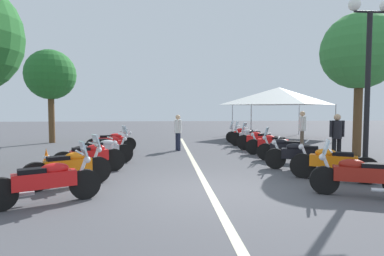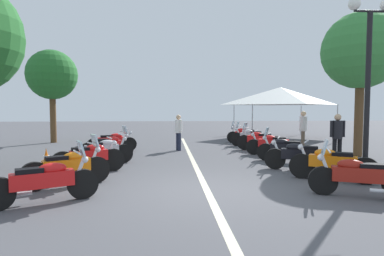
{
  "view_description": "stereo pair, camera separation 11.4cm",
  "coord_description": "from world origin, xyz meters",
  "px_view_note": "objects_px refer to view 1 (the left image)",
  "views": [
    {
      "loc": [
        -6.92,
        0.98,
        1.85
      ],
      "look_at": [
        4.55,
        0.0,
        1.14
      ],
      "focal_mm": 29.47,
      "sensor_mm": 36.0,
      "label": 1
    },
    {
      "loc": [
        -6.92,
        0.86,
        1.85
      ],
      "look_at": [
        4.55,
        0.0,
        1.14
      ],
      "focal_mm": 29.47,
      "sensor_mm": 36.0,
      "label": 2
    }
  ],
  "objects_px": {
    "motorcycle_right_row_1": "(332,163)",
    "motorcycle_right_row_2": "(301,155)",
    "motorcycle_left_row_3": "(103,151)",
    "motorcycle_right_row_3": "(285,149)",
    "motorcycle_left_row_1": "(70,167)",
    "motorcycle_right_row_7": "(243,135)",
    "motorcycle_right_row_4": "(272,144)",
    "motorcycle_right_row_5": "(259,140)",
    "motorcycle_right_row_6": "(250,137)",
    "traffic_cone_1": "(365,164)",
    "motorcycle_right_row_0": "(359,175)",
    "motorcycle_left_row_0": "(47,181)",
    "bystander_2": "(302,127)",
    "roadside_tree_1": "(50,75)",
    "roadside_tree_2": "(360,52)",
    "motorcycle_left_row_4": "(108,146)",
    "motorcycle_left_row_5": "(112,142)",
    "street_lamp_twin_globe": "(369,56)",
    "motorcycle_left_row_2": "(90,157)",
    "traffic_cone_0": "(46,158)",
    "bystander_0": "(337,134)",
    "bystander_1": "(178,130)",
    "event_tent": "(279,96)"
  },
  "relations": [
    {
      "from": "motorcycle_right_row_3",
      "to": "roadside_tree_1",
      "type": "height_order",
      "value": "roadside_tree_1"
    },
    {
      "from": "motorcycle_left_row_1",
      "to": "motorcycle_right_row_6",
      "type": "xyz_separation_m",
      "value": [
        7.47,
        -6.39,
        0.01
      ]
    },
    {
      "from": "motorcycle_left_row_1",
      "to": "event_tent",
      "type": "height_order",
      "value": "event_tent"
    },
    {
      "from": "motorcycle_left_row_0",
      "to": "motorcycle_right_row_7",
      "type": "height_order",
      "value": "motorcycle_right_row_7"
    },
    {
      "from": "motorcycle_right_row_1",
      "to": "motorcycle_right_row_4",
      "type": "bearing_deg",
      "value": -57.7
    },
    {
      "from": "motorcycle_right_row_4",
      "to": "motorcycle_right_row_6",
      "type": "height_order",
      "value": "motorcycle_right_row_6"
    },
    {
      "from": "motorcycle_left_row_2",
      "to": "motorcycle_right_row_4",
      "type": "xyz_separation_m",
      "value": [
        2.9,
        -6.38,
        -0.01
      ]
    },
    {
      "from": "motorcycle_left_row_1",
      "to": "motorcycle_right_row_7",
      "type": "relative_size",
      "value": 0.99
    },
    {
      "from": "motorcycle_left_row_5",
      "to": "traffic_cone_1",
      "type": "height_order",
      "value": "motorcycle_left_row_5"
    },
    {
      "from": "motorcycle_left_row_2",
      "to": "bystander_0",
      "type": "height_order",
      "value": "bystander_0"
    },
    {
      "from": "motorcycle_left_row_3",
      "to": "motorcycle_right_row_7",
      "type": "bearing_deg",
      "value": 23.55
    },
    {
      "from": "motorcycle_left_row_1",
      "to": "motorcycle_right_row_4",
      "type": "xyz_separation_m",
      "value": [
        4.49,
        -6.48,
        -0.02
      ]
    },
    {
      "from": "motorcycle_right_row_2",
      "to": "bystander_2",
      "type": "distance_m",
      "value": 4.92
    },
    {
      "from": "motorcycle_left_row_4",
      "to": "motorcycle_right_row_1",
      "type": "distance_m",
      "value": 7.73
    },
    {
      "from": "motorcycle_right_row_4",
      "to": "roadside_tree_1",
      "type": "bearing_deg",
      "value": -4.48
    },
    {
      "from": "motorcycle_right_row_4",
      "to": "roadside_tree_2",
      "type": "xyz_separation_m",
      "value": [
        -0.44,
        -3.23,
        3.58
      ]
    },
    {
      "from": "traffic_cone_1",
      "to": "bystander_0",
      "type": "distance_m",
      "value": 2.03
    },
    {
      "from": "motorcycle_right_row_3",
      "to": "motorcycle_left_row_4",
      "type": "bearing_deg",
      "value": 16.16
    },
    {
      "from": "motorcycle_left_row_1",
      "to": "traffic_cone_1",
      "type": "bearing_deg",
      "value": -25.61
    },
    {
      "from": "motorcycle_left_row_1",
      "to": "motorcycle_left_row_4",
      "type": "bearing_deg",
      "value": 57.45
    },
    {
      "from": "roadside_tree_1",
      "to": "street_lamp_twin_globe",
      "type": "bearing_deg",
      "value": -128.89
    },
    {
      "from": "motorcycle_left_row_1",
      "to": "roadside_tree_1",
      "type": "height_order",
      "value": "roadside_tree_1"
    },
    {
      "from": "motorcycle_right_row_1",
      "to": "motorcycle_right_row_2",
      "type": "xyz_separation_m",
      "value": [
        1.4,
        0.22,
        -0.01
      ]
    },
    {
      "from": "motorcycle_left_row_4",
      "to": "bystander_2",
      "type": "distance_m",
      "value": 8.37
    },
    {
      "from": "bystander_2",
      "to": "roadside_tree_1",
      "type": "bearing_deg",
      "value": 11.63
    },
    {
      "from": "motorcycle_left_row_3",
      "to": "motorcycle_right_row_3",
      "type": "height_order",
      "value": "motorcycle_right_row_3"
    },
    {
      "from": "motorcycle_right_row_1",
      "to": "motorcycle_left_row_0",
      "type": "bearing_deg",
      "value": 44.31
    },
    {
      "from": "motorcycle_right_row_4",
      "to": "bystander_1",
      "type": "height_order",
      "value": "bystander_1"
    },
    {
      "from": "motorcycle_right_row_0",
      "to": "roadside_tree_2",
      "type": "height_order",
      "value": "roadside_tree_2"
    },
    {
      "from": "motorcycle_left_row_5",
      "to": "motorcycle_right_row_2",
      "type": "bearing_deg",
      "value": -54.49
    },
    {
      "from": "motorcycle_left_row_1",
      "to": "bystander_0",
      "type": "height_order",
      "value": "bystander_0"
    },
    {
      "from": "motorcycle_right_row_7",
      "to": "traffic_cone_1",
      "type": "relative_size",
      "value": 3.0
    },
    {
      "from": "motorcycle_left_row_0",
      "to": "motorcycle_left_row_5",
      "type": "height_order",
      "value": "motorcycle_left_row_0"
    },
    {
      "from": "motorcycle_left_row_4",
      "to": "motorcycle_left_row_5",
      "type": "distance_m",
      "value": 1.64
    },
    {
      "from": "street_lamp_twin_globe",
      "to": "motorcycle_left_row_3",
      "type": "bearing_deg",
      "value": 72.62
    },
    {
      "from": "traffic_cone_1",
      "to": "bystander_1",
      "type": "bearing_deg",
      "value": 42.42
    },
    {
      "from": "motorcycle_right_row_6",
      "to": "roadside_tree_1",
      "type": "relative_size",
      "value": 0.39
    },
    {
      "from": "motorcycle_left_row_2",
      "to": "traffic_cone_0",
      "type": "xyz_separation_m",
      "value": [
        0.95,
        1.56,
        -0.17
      ]
    },
    {
      "from": "motorcycle_left_row_4",
      "to": "traffic_cone_0",
      "type": "xyz_separation_m",
      "value": [
        -1.85,
        1.57,
        -0.17
      ]
    },
    {
      "from": "motorcycle_right_row_0",
      "to": "motorcycle_right_row_5",
      "type": "bearing_deg",
      "value": -67.94
    },
    {
      "from": "motorcycle_left_row_5",
      "to": "motorcycle_right_row_7",
      "type": "distance_m",
      "value": 7.08
    },
    {
      "from": "traffic_cone_1",
      "to": "roadside_tree_1",
      "type": "relative_size",
      "value": 0.12
    },
    {
      "from": "motorcycle_left_row_2",
      "to": "motorcycle_right_row_0",
      "type": "relative_size",
      "value": 1.01
    },
    {
      "from": "traffic_cone_0",
      "to": "event_tent",
      "type": "xyz_separation_m",
      "value": [
        9.3,
        -10.87,
        2.36
      ]
    },
    {
      "from": "motorcycle_right_row_2",
      "to": "street_lamp_twin_globe",
      "type": "bearing_deg",
      "value": 174.48
    },
    {
      "from": "motorcycle_right_row_7",
      "to": "traffic_cone_1",
      "type": "height_order",
      "value": "motorcycle_right_row_7"
    },
    {
      "from": "motorcycle_right_row_6",
      "to": "traffic_cone_1",
      "type": "relative_size",
      "value": 3.16
    },
    {
      "from": "motorcycle_right_row_5",
      "to": "motorcycle_right_row_7",
      "type": "height_order",
      "value": "motorcycle_right_row_5"
    },
    {
      "from": "traffic_cone_0",
      "to": "motorcycle_left_row_5",
      "type": "bearing_deg",
      "value": -22.44
    },
    {
      "from": "motorcycle_right_row_7",
      "to": "bystander_1",
      "type": "distance_m",
      "value": 4.52
    }
  ]
}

